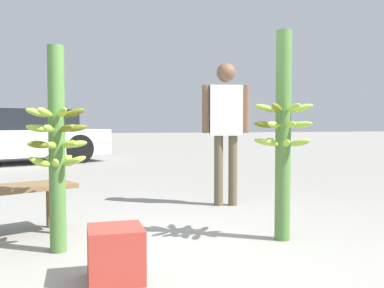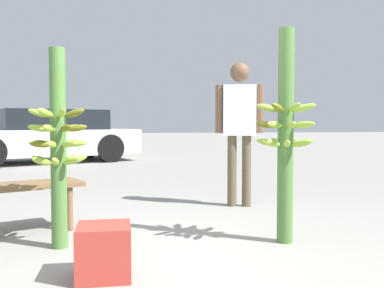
{
  "view_description": "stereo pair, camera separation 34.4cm",
  "coord_description": "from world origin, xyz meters",
  "views": [
    {
      "loc": [
        -0.75,
        -2.84,
        0.97
      ],
      "look_at": [
        0.16,
        0.48,
        0.8
      ],
      "focal_mm": 40.0,
      "sensor_mm": 36.0,
      "label": 1
    },
    {
      "loc": [
        -0.41,
        -2.92,
        0.97
      ],
      "look_at": [
        0.16,
        0.48,
        0.8
      ],
      "focal_mm": 40.0,
      "sensor_mm": 36.0,
      "label": 2
    }
  ],
  "objects": [
    {
      "name": "parked_car",
      "position": [
        -2.2,
        8.13,
        0.64
      ],
      "size": [
        4.75,
        3.37,
        1.3
      ],
      "rotation": [
        0.0,
        0.0,
        1.97
      ],
      "color": "silver",
      "rests_on": "ground_plane"
    },
    {
      "name": "vendor_person",
      "position": [
        0.96,
        1.88,
        1.01
      ],
      "size": [
        0.56,
        0.25,
        1.67
      ],
      "rotation": [
        0.0,
        0.0,
        2.9
      ],
      "color": "brown",
      "rests_on": "ground_plane"
    },
    {
      "name": "ground_plane",
      "position": [
        0.0,
        0.0,
        0.0
      ],
      "size": [
        80.0,
        80.0,
        0.0
      ],
      "primitive_type": "plane",
      "color": "gray"
    },
    {
      "name": "produce_crate",
      "position": [
        -0.52,
        -0.22,
        0.17
      ],
      "size": [
        0.33,
        0.33,
        0.33
      ],
      "color": "#B2382D",
      "rests_on": "ground_plane"
    },
    {
      "name": "banana_stalk_center",
      "position": [
        0.9,
        0.35,
        0.89
      ],
      "size": [
        0.49,
        0.49,
        1.72
      ],
      "color": "#4C7A38",
      "rests_on": "ground_plane"
    },
    {
      "name": "banana_stalk_left",
      "position": [
        -0.88,
        0.49,
        0.8
      ],
      "size": [
        0.45,
        0.45,
        1.54
      ],
      "color": "#4C7A38",
      "rests_on": "ground_plane"
    }
  ]
}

